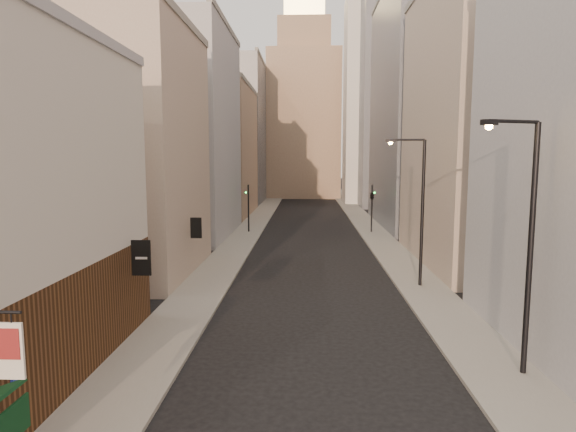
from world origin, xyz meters
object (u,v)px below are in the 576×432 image
object	(u,v)px
traffic_light_left	(248,201)
streetlamp_near	(526,235)
traffic_light_right	(372,196)
clock_tower	(304,108)
white_tower	(369,93)
streetlamp_mid	(419,204)

from	to	relation	value
traffic_light_left	streetlamp_near	bearing A→B (deg)	118.83
streetlamp_near	traffic_light_left	world-z (taller)	streetlamp_near
traffic_light_left	traffic_light_right	world-z (taller)	same
traffic_light_right	streetlamp_near	bearing A→B (deg)	101.65
clock_tower	traffic_light_right	xyz separation A→B (m)	(7.29, -48.07, -13.73)
clock_tower	white_tower	distance (m)	17.83
traffic_light_left	traffic_light_right	xyz separation A→B (m)	(12.70, 0.22, 0.55)
white_tower	streetlamp_mid	bearing A→B (deg)	-93.96
clock_tower	streetlamp_near	size ratio (longest dim) A/B	4.99
streetlamp_near	traffic_light_left	xyz separation A→B (m)	(-13.50, 32.58, -1.79)
streetlamp_near	streetlamp_mid	bearing A→B (deg)	74.53
white_tower	traffic_light_left	distance (m)	40.96
clock_tower	white_tower	bearing A→B (deg)	-51.84
clock_tower	streetlamp_mid	size ratio (longest dim) A/B	5.07
clock_tower	streetlamp_mid	distance (m)	70.48
streetlamp_mid	white_tower	bearing A→B (deg)	88.21
streetlamp_near	streetlamp_mid	xyz separation A→B (m)	(-0.91, 11.90, -0.08)
clock_tower	traffic_light_left	bearing A→B (deg)	-96.38
streetlamp_mid	traffic_light_right	world-z (taller)	streetlamp_mid
clock_tower	traffic_light_left	size ratio (longest dim) A/B	8.98
streetlamp_near	traffic_light_right	bearing A→B (deg)	71.57
streetlamp_near	streetlamp_mid	distance (m)	11.93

